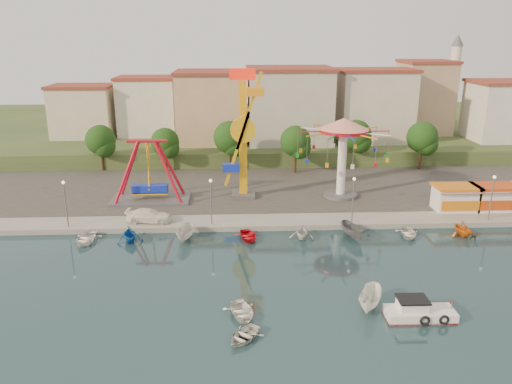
{
  "coord_description": "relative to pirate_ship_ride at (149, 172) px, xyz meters",
  "views": [
    {
      "loc": [
        -5.35,
        -39.84,
        21.18
      ],
      "look_at": [
        -2.94,
        14.0,
        4.0
      ],
      "focal_mm": 35.0,
      "sensor_mm": 36.0,
      "label": 1
    }
  ],
  "objects": [
    {
      "name": "tree_5",
      "position": [
        40.2,
        13.79,
        1.31
      ],
      "size": [
        4.83,
        4.83,
        7.54
      ],
      "color": "#382314",
      "rests_on": "quay_deck"
    },
    {
      "name": "tree_4",
      "position": [
        30.2,
        15.61,
        1.35
      ],
      "size": [
        4.86,
        4.86,
        7.6
      ],
      "color": "#382314",
      "rests_on": "quay_deck"
    },
    {
      "name": "building_6",
      "position": [
        60.36,
        27.03,
        4.78
      ],
      "size": [
        8.23,
        8.98,
        12.36
      ],
      "primitive_type": "cube",
      "color": "silver",
      "rests_on": "hill_terrace"
    },
    {
      "name": "ground",
      "position": [
        16.2,
        -21.74,
        -4.39
      ],
      "size": [
        200.0,
        200.0,
        0.0
      ],
      "primitive_type": "plane",
      "color": "#132C36",
      "rests_on": "ground"
    },
    {
      "name": "booth_left",
      "position": [
        37.67,
        -5.26,
        -2.23
      ],
      "size": [
        5.4,
        3.78,
        3.08
      ],
      "color": "white",
      "rests_on": "quay_deck"
    },
    {
      "name": "hill_terrace",
      "position": [
        16.2,
        45.26,
        -2.89
      ],
      "size": [
        200.0,
        60.0,
        3.0
      ],
      "primitive_type": "cube",
      "color": "#384C26",
      "rests_on": "ground"
    },
    {
      "name": "quay_deck",
      "position": [
        16.2,
        40.26,
        -4.09
      ],
      "size": [
        200.0,
        100.0,
        0.6
      ],
      "primitive_type": "cube",
      "color": "#9E998E",
      "rests_on": "ground"
    },
    {
      "name": "moored_boat_3",
      "position": [
        12.22,
        -11.94,
        -4.03
      ],
      "size": [
        3.22,
        4.0,
        0.74
      ],
      "primitive_type": "imported",
      "rotation": [
        0.0,
        0.0,
        0.21
      ],
      "color": "red",
      "rests_on": "ground"
    },
    {
      "name": "moored_boat_7",
      "position": [
        35.75,
        -11.94,
        -3.57
      ],
      "size": [
        3.25,
        3.59,
        1.65
      ],
      "primitive_type": "imported",
      "rotation": [
        0.0,
        0.0,
        0.19
      ],
      "color": "orange",
      "rests_on": "ground"
    },
    {
      "name": "building_1",
      "position": [
        -5.12,
        29.64,
        2.92
      ],
      "size": [
        12.33,
        9.01,
        8.63
      ],
      "primitive_type": "cube",
      "color": "silver",
      "rests_on": "hill_terrace"
    },
    {
      "name": "lamp_post_0",
      "position": [
        -7.8,
        -8.74,
        -1.29
      ],
      "size": [
        0.14,
        0.14,
        5.0
      ],
      "primitive_type": "cylinder",
      "color": "#59595E",
      "rests_on": "quay_deck"
    },
    {
      "name": "moored_boat_0",
      "position": [
        -5.06,
        -11.94,
        -4.0
      ],
      "size": [
        3.05,
        4.06,
        0.8
      ],
      "primitive_type": "imported",
      "rotation": [
        0.0,
        0.0,
        -0.08
      ],
      "color": "white",
      "rests_on": "ground"
    },
    {
      "name": "moored_boat_2",
      "position": [
        5.54,
        -11.94,
        -3.63
      ],
      "size": [
        2.26,
        4.17,
        1.53
      ],
      "primitive_type": "imported",
      "rotation": [
        0.0,
        0.0,
        -0.2
      ],
      "color": "silver",
      "rests_on": "ground"
    },
    {
      "name": "tree_2",
      "position": [
        10.2,
        14.07,
        1.52
      ],
      "size": [
        5.02,
        5.02,
        7.85
      ],
      "color": "#382314",
      "rests_on": "quay_deck"
    },
    {
      "name": "moored_boat_4",
      "position": [
        18.04,
        -11.94,
        -3.59
      ],
      "size": [
        3.05,
        3.4,
        1.61
      ],
      "primitive_type": "imported",
      "rotation": [
        0.0,
        0.0,
        -0.14
      ],
      "color": "silver",
      "rests_on": "ground"
    },
    {
      "name": "lamp_post_1",
      "position": [
        8.2,
        -8.74,
        -1.29
      ],
      "size": [
        0.14,
        0.14,
        5.0
      ],
      "primitive_type": "cylinder",
      "color": "#59595E",
      "rests_on": "quay_deck"
    },
    {
      "name": "lamp_post_2",
      "position": [
        24.2,
        -8.74,
        -1.29
      ],
      "size": [
        0.14,
        0.14,
        5.0
      ],
      "primitive_type": "cylinder",
      "color": "#59595E",
      "rests_on": "quay_deck"
    },
    {
      "name": "rowboat_a",
      "position": [
        11.28,
        -27.23,
        -4.02
      ],
      "size": [
        3.39,
        4.13,
        0.75
      ],
      "primitive_type": "imported",
      "rotation": [
        0.0,
        0.0,
        0.25
      ],
      "color": "white",
      "rests_on": "ground"
    },
    {
      "name": "skiff",
      "position": [
        21.62,
        -26.56,
        -3.59
      ],
      "size": [
        3.22,
        4.44,
        1.61
      ],
      "primitive_type": "imported",
      "rotation": [
        0.0,
        0.0,
        -0.45
      ],
      "color": "white",
      "rests_on": "ground"
    },
    {
      "name": "building_2",
      "position": [
        8.02,
        30.22,
        4.22
      ],
      "size": [
        11.95,
        9.28,
        11.23
      ],
      "primitive_type": "cube",
      "color": "tan",
      "rests_on": "hill_terrace"
    },
    {
      "name": "lamp_post_3",
      "position": [
        40.2,
        -8.74,
        -1.29
      ],
      "size": [
        0.14,
        0.14,
        5.0
      ],
      "primitive_type": "cylinder",
      "color": "#59595E",
      "rests_on": "quay_deck"
    },
    {
      "name": "pirate_ship_ride",
      "position": [
        0.0,
        0.0,
        0.0
      ],
      "size": [
        10.0,
        5.0,
        8.0
      ],
      "color": "#59595E",
      "rests_on": "quay_deck"
    },
    {
      "name": "van",
      "position": [
        1.01,
        -7.74,
        -3.06
      ],
      "size": [
        5.23,
        2.46,
        1.47
      ],
      "primitive_type": "imported",
      "rotation": [
        0.0,
        0.0,
        1.49
      ],
      "color": "white",
      "rests_on": "quay_deck"
    },
    {
      "name": "minaret",
      "position": [
        52.2,
        32.26,
        8.15
      ],
      "size": [
        2.8,
        2.8,
        18.0
      ],
      "color": "silver",
      "rests_on": "hill_terrace"
    },
    {
      "name": "cabin_motorboat",
      "position": [
        24.94,
        -28.22,
        -3.89
      ],
      "size": [
        5.35,
        2.22,
        1.88
      ],
      "rotation": [
        0.0,
        0.0,
        -0.01
      ],
      "color": "white",
      "rests_on": "ground"
    },
    {
      "name": "building_0",
      "position": [
        -17.17,
        24.32,
        4.54
      ],
      "size": [
        9.26,
        9.53,
        11.87
      ],
      "primitive_type": "cube",
      "color": "beige",
      "rests_on": "hill_terrace"
    },
    {
      "name": "tree_0",
      "position": [
        -9.8,
        15.23,
        1.08
      ],
      "size": [
        4.6,
        4.6,
        7.19
      ],
      "color": "#382314",
      "rests_on": "quay_deck"
    },
    {
      "name": "moored_boat_5",
      "position": [
        23.55,
        -11.94,
        -3.62
      ],
      "size": [
        2.64,
        4.27,
        1.55
      ],
      "primitive_type": "imported",
      "rotation": [
        0.0,
        0.0,
        0.3
      ],
      "color": "slate",
      "rests_on": "ground"
    },
    {
      "name": "moored_boat_1",
      "position": [
        -0.39,
        -11.94,
        -3.56
      ],
      "size": [
        3.52,
        3.81,
        1.66
      ],
      "primitive_type": "imported",
      "rotation": [
        0.0,
        0.0,
        0.29
      ],
      "color": "#1352A8",
      "rests_on": "ground"
    },
    {
      "name": "asphalt_pad",
      "position": [
        16.2,
        8.26,
        -3.79
      ],
      "size": [
        90.0,
        28.0,
        0.01
      ],
      "primitive_type": "cube",
      "color": "#4C4944",
      "rests_on": "quay_deck"
    },
    {
      "name": "tree_3",
      "position": [
        20.2,
        12.62,
        1.16
      ],
      "size": [
        4.68,
        4.68,
        7.32
      ],
      "color": "#382314",
      "rests_on": "quay_deck"
    },
    {
      "name": "kamikaze_tower",
      "position": [
        12.15,
        0.84,
        4.19
      ],
      "size": [
        4.23,
        3.1,
        16.5
      ],
      "color": "#59595E",
      "rests_on": "quay_deck"
    },
    {
      "name": "booth_mid",
      "position": [
        42.4,
        -5.26,
        -2.23
      ],
      "size": [
        5.4,
        3.78,
        3.08
      ],
      "color": "white",
      "rests_on": "quay_deck"
    },
    {
      "name": "moored_boat_6",
      "position": [
        29.74,
        -11.94,
        -4.03
      ],
      "size": [
        3.03,
        3.85,
        0.72
      ],
      "primitive_type": "imported",
      "rotation": [
        0.0,
        0.0,
        -0.16
      ],
      "color": "silver",
      "rests_on": "ground"
    },
    {
      "name": "tree_1",
      "position": [
        0.2,
        14.5,
        0.81
      ],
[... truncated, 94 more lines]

